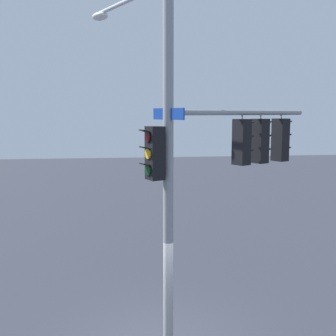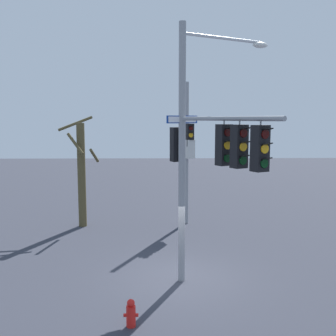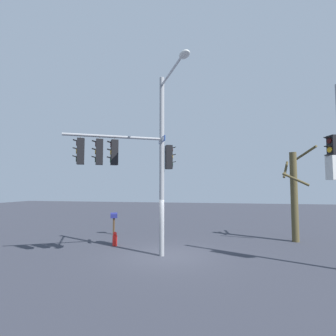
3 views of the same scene
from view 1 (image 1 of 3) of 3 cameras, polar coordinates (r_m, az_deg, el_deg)
main_signal_pole_assembly at (r=9.35m, az=4.98°, el=3.92°), size 3.59×5.59×8.21m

